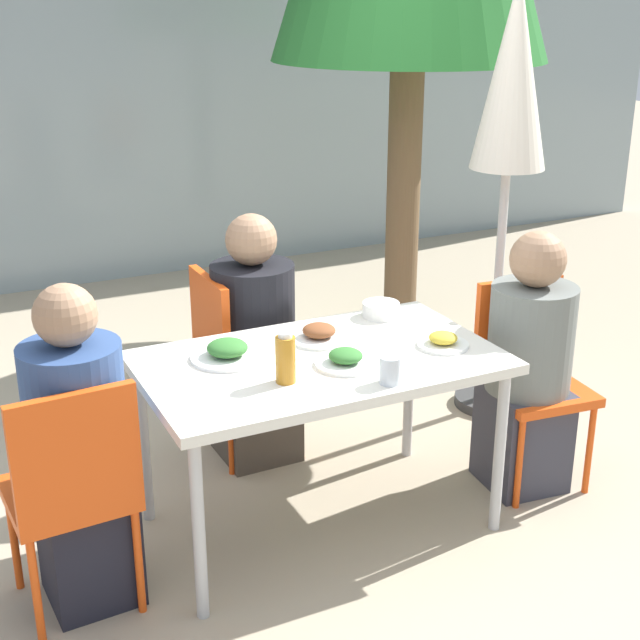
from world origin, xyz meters
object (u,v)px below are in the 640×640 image
at_px(chair_far, 233,351).
at_px(salad_bowl, 381,310).
at_px(person_left, 80,458).
at_px(person_right, 528,371).
at_px(chair_right, 527,366).
at_px(closed_umbrella, 512,96).
at_px(drinking_cup, 390,370).
at_px(bottle, 285,358).
at_px(person_far, 254,348).
at_px(chair_left, 73,483).

height_order(chair_far, salad_bowl, chair_far).
xyz_separation_m(person_left, person_right, (1.83, -0.04, -0.02)).
height_order(chair_right, salad_bowl, chair_right).
bearing_deg(person_left, chair_right, -2.31).
height_order(closed_umbrella, drinking_cup, closed_umbrella).
height_order(person_left, salad_bowl, person_left).
distance_m(chair_right, chair_far, 1.28).
distance_m(closed_umbrella, drinking_cup, 1.67).
relative_size(closed_umbrella, bottle, 11.29).
height_order(person_left, bottle, person_left).
bearing_deg(chair_far, chair_right, 55.40).
distance_m(person_right, bottle, 1.16).
bearing_deg(person_far, person_right, 50.62).
xyz_separation_m(person_left, salad_bowl, (1.34, 0.35, 0.21)).
xyz_separation_m(closed_umbrella, drinking_cup, (-1.15, -0.92, -0.79)).
bearing_deg(bottle, person_far, 76.24).
bearing_deg(bottle, person_left, 172.84).
bearing_deg(chair_right, salad_bowl, -23.58).
distance_m(chair_right, person_far, 1.19).
distance_m(chair_far, closed_umbrella, 1.72).
bearing_deg(bottle, chair_right, 6.24).
bearing_deg(person_far, closed_umbrella, 87.08).
bearing_deg(person_left, closed_umbrella, 13.24).
relative_size(person_left, person_right, 1.03).
relative_size(person_right, bottle, 6.02).
height_order(chair_left, person_right, person_right).
bearing_deg(drinking_cup, person_right, 15.61).
xyz_separation_m(chair_right, person_right, (-0.06, -0.07, 0.02)).
bearing_deg(drinking_cup, bottle, 152.46).
height_order(chair_left, chair_right, same).
bearing_deg(chair_right, bottle, 11.94).
bearing_deg(bottle, chair_far, 82.36).
xyz_separation_m(person_right, chair_far, (-1.01, 0.78, -0.02)).
height_order(person_left, closed_umbrella, closed_umbrella).
distance_m(person_right, salad_bowl, 0.66).
relative_size(person_left, chair_far, 1.33).
xyz_separation_m(chair_right, bottle, (-1.18, -0.13, 0.30)).
relative_size(chair_right, chair_far, 1.00).
bearing_deg(person_right, person_far, -32.72).
height_order(person_left, person_right, person_left).
height_order(chair_far, bottle, bottle).
distance_m(person_far, drinking_cup, 1.00).
height_order(person_far, drinking_cup, person_far).
bearing_deg(drinking_cup, chair_far, 101.85).
bearing_deg(person_right, chair_left, 7.15).
bearing_deg(closed_umbrella, person_right, -116.80).
distance_m(chair_left, bottle, 0.82).
xyz_separation_m(bottle, salad_bowl, (0.63, 0.44, -0.06)).
distance_m(closed_umbrella, bottle, 1.81).
xyz_separation_m(chair_right, person_far, (-0.99, 0.66, 0.02)).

